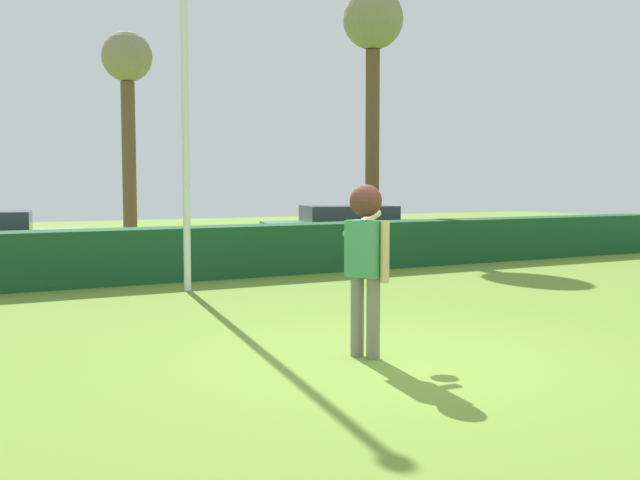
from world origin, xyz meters
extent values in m
plane|color=olive|center=(0.00, 0.00, 0.00)|extent=(60.00, 60.00, 0.00)
cylinder|color=slate|center=(-0.19, 0.31, 0.42)|extent=(0.14, 0.14, 0.84)
cylinder|color=slate|center=(-0.11, 0.13, 0.42)|extent=(0.14, 0.14, 0.84)
cube|color=#3B8B55|center=(-0.15, 0.22, 1.13)|extent=(0.35, 0.44, 0.58)
cylinder|color=tan|center=(0.01, 0.54, 1.37)|extent=(0.60, 0.33, 0.30)
cylinder|color=tan|center=(-0.05, 0.00, 1.11)|extent=(0.09, 0.09, 0.62)
sphere|color=tan|center=(-0.15, 0.22, 1.59)|extent=(0.22, 0.22, 0.22)
sphere|color=#502A20|center=(-0.15, 0.22, 1.62)|extent=(0.33, 0.33, 0.33)
cylinder|color=#268CE5|center=(0.30, 0.77, 1.35)|extent=(0.26, 0.26, 0.04)
cylinder|color=silver|center=(-0.33, 5.66, 3.34)|extent=(0.12, 0.12, 6.69)
cube|color=#1A4E29|center=(0.00, 7.11, 0.49)|extent=(25.57, 0.90, 0.98)
cylinder|color=black|center=(-1.85, 10.35, 0.30)|extent=(0.61, 0.19, 0.60)
cylinder|color=black|center=(-2.11, 8.67, 0.30)|extent=(0.61, 0.19, 0.60)
cube|color=#1E6633|center=(5.06, 9.60, 0.57)|extent=(4.49, 2.68, 0.55)
cube|color=#2D333D|center=(5.06, 9.60, 1.05)|extent=(2.52, 2.06, 0.40)
cylinder|color=black|center=(6.70, 10.06, 0.30)|extent=(0.61, 0.24, 0.60)
cylinder|color=black|center=(6.28, 8.42, 0.30)|extent=(0.61, 0.24, 0.60)
cylinder|color=black|center=(3.84, 10.78, 0.30)|extent=(0.61, 0.24, 0.60)
cylinder|color=black|center=(3.43, 9.14, 0.30)|extent=(0.61, 0.24, 0.60)
cylinder|color=brown|center=(6.80, 11.29, 2.74)|extent=(0.39, 0.39, 5.48)
sphere|color=#868656|center=(6.80, 11.29, 6.32)|extent=(1.67, 1.67, 1.67)
cylinder|color=brown|center=(1.36, 16.92, 2.47)|extent=(0.43, 0.43, 4.95)
sphere|color=#87805A|center=(1.36, 16.92, 5.72)|extent=(1.55, 1.55, 1.55)
camera|label=1|loc=(-4.01, -6.13, 1.79)|focal=40.93mm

